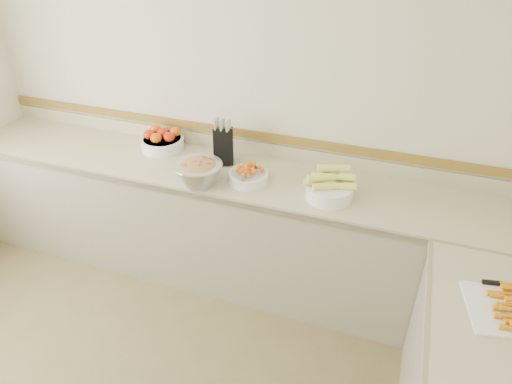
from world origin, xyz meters
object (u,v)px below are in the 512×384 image
(tomato_bowl, at_px, (162,140))
(rhubarb_bowl, at_px, (199,172))
(cherry_tomato_bowl, at_px, (248,175))
(corn_bowl, at_px, (330,187))
(knife_block, at_px, (223,145))

(tomato_bowl, bearing_deg, rhubarb_bowl, -37.96)
(tomato_bowl, distance_m, cherry_tomato_bowl, 0.80)
(corn_bowl, height_order, rhubarb_bowl, corn_bowl)
(corn_bowl, bearing_deg, cherry_tomato_bowl, 178.84)
(cherry_tomato_bowl, relative_size, rhubarb_bowl, 0.83)
(knife_block, distance_m, corn_bowl, 0.82)
(cherry_tomato_bowl, xyz_separation_m, corn_bowl, (0.54, -0.01, 0.03))
(cherry_tomato_bowl, bearing_deg, corn_bowl, -1.16)
(cherry_tomato_bowl, xyz_separation_m, rhubarb_bowl, (-0.29, -0.13, 0.04))
(tomato_bowl, bearing_deg, knife_block, -4.56)
(tomato_bowl, bearing_deg, corn_bowl, -10.78)
(knife_block, height_order, tomato_bowl, knife_block)
(cherry_tomato_bowl, bearing_deg, tomato_bowl, 162.80)
(knife_block, xyz_separation_m, corn_bowl, (0.80, -0.21, -0.06))
(tomato_bowl, xyz_separation_m, rhubarb_bowl, (0.47, -0.37, 0.03))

